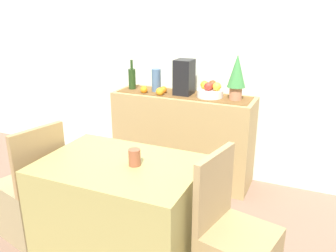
# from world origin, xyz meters

# --- Properties ---
(ground_plane) EXTENTS (6.40, 6.40, 0.02)m
(ground_plane) POSITION_xyz_m (0.00, 0.00, -0.01)
(ground_plane) COLOR #816251
(ground_plane) RESTS_ON ground
(room_wall_rear) EXTENTS (6.40, 0.06, 2.70)m
(room_wall_rear) POSITION_xyz_m (0.00, 1.18, 1.35)
(room_wall_rear) COLOR silver
(room_wall_rear) RESTS_ON ground
(sideboard_console) EXTENTS (1.35, 0.42, 0.87)m
(sideboard_console) POSITION_xyz_m (-0.15, 0.92, 0.43)
(sideboard_console) COLOR #A78755
(sideboard_console) RESTS_ON ground
(table_runner) EXTENTS (1.27, 0.32, 0.01)m
(table_runner) POSITION_xyz_m (-0.15, 0.92, 0.87)
(table_runner) COLOR brown
(table_runner) RESTS_ON sideboard_console
(fruit_bowl) EXTENTS (0.24, 0.24, 0.07)m
(fruit_bowl) POSITION_xyz_m (0.11, 0.92, 0.91)
(fruit_bowl) COLOR white
(fruit_bowl) RESTS_ON table_runner
(apple_right) EXTENTS (0.08, 0.08, 0.08)m
(apple_right) POSITION_xyz_m (0.12, 0.96, 0.98)
(apple_right) COLOR #B3381B
(apple_right) RESTS_ON fruit_bowl
(apple_center) EXTENTS (0.08, 0.08, 0.08)m
(apple_center) POSITION_xyz_m (0.10, 0.88, 0.98)
(apple_center) COLOR red
(apple_center) RESTS_ON fruit_bowl
(apple_left) EXTENTS (0.08, 0.08, 0.08)m
(apple_left) POSITION_xyz_m (0.18, 0.90, 0.98)
(apple_left) COLOR gold
(apple_left) RESTS_ON fruit_bowl
(apple_front) EXTENTS (0.07, 0.07, 0.07)m
(apple_front) POSITION_xyz_m (0.05, 0.93, 0.98)
(apple_front) COLOR gold
(apple_front) RESTS_ON fruit_bowl
(wine_bottle) EXTENTS (0.07, 0.07, 0.29)m
(wine_bottle) POSITION_xyz_m (-0.70, 0.92, 0.98)
(wine_bottle) COLOR #233C18
(wine_bottle) RESTS_ON sideboard_console
(coffee_maker) EXTENTS (0.16, 0.18, 0.33)m
(coffee_maker) POSITION_xyz_m (-0.15, 0.92, 1.03)
(coffee_maker) COLOR black
(coffee_maker) RESTS_ON sideboard_console
(ceramic_vase) EXTENTS (0.09, 0.09, 0.22)m
(ceramic_vase) POSITION_xyz_m (-0.43, 0.92, 0.98)
(ceramic_vase) COLOR slate
(ceramic_vase) RESTS_ON sideboard_console
(potted_plant) EXTENTS (0.16, 0.16, 0.41)m
(potted_plant) POSITION_xyz_m (0.34, 0.92, 1.10)
(potted_plant) COLOR #B27555
(potted_plant) RESTS_ON sideboard_console
(orange_loose_far) EXTENTS (0.07, 0.07, 0.07)m
(orange_loose_far) POSITION_xyz_m (-0.52, 0.82, 0.90)
(orange_loose_far) COLOR orange
(orange_loose_far) RESTS_ON sideboard_console
(orange_loose_mid) EXTENTS (0.08, 0.08, 0.08)m
(orange_loose_mid) POSITION_xyz_m (-0.34, 0.80, 0.91)
(orange_loose_mid) COLOR orange
(orange_loose_mid) RESTS_ON sideboard_console
(orange_loose_end) EXTENTS (0.07, 0.07, 0.07)m
(orange_loose_end) POSITION_xyz_m (-0.35, 0.89, 0.90)
(orange_loose_end) COLOR orange
(orange_loose_end) RESTS_ON sideboard_console
(dining_table) EXTENTS (1.01, 0.70, 0.74)m
(dining_table) POSITION_xyz_m (-0.07, -0.40, 0.37)
(dining_table) COLOR #9E9151
(dining_table) RESTS_ON ground
(coffee_cup) EXTENTS (0.07, 0.07, 0.11)m
(coffee_cup) POSITION_xyz_m (0.03, -0.38, 0.79)
(coffee_cup) COLOR brown
(coffee_cup) RESTS_ON dining_table
(chair_near_window) EXTENTS (0.49, 0.49, 0.90)m
(chair_near_window) POSITION_xyz_m (-0.84, -0.40, 0.27)
(chair_near_window) COLOR #9D8A61
(chair_near_window) RESTS_ON ground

